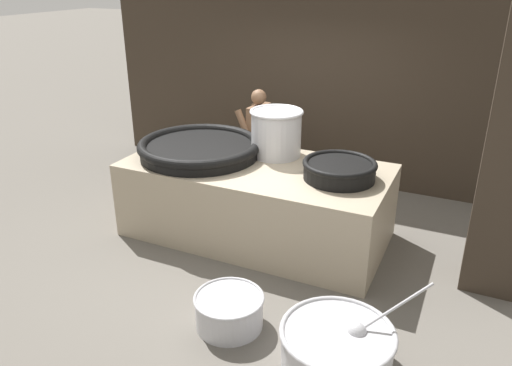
% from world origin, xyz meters
% --- Properties ---
extents(ground_plane, '(60.00, 60.00, 0.00)m').
position_xyz_m(ground_plane, '(0.00, 0.00, 0.00)').
color(ground_plane, '#666059').
extents(back_wall, '(7.06, 0.24, 3.24)m').
position_xyz_m(back_wall, '(0.00, 2.24, 1.62)').
color(back_wall, '#382D23').
rests_on(back_wall, ground_plane).
extents(hearth_platform, '(3.13, 1.51, 0.93)m').
position_xyz_m(hearth_platform, '(0.00, 0.00, 0.47)').
color(hearth_platform, tan).
rests_on(hearth_platform, ground_plane).
extents(giant_wok_near, '(1.53, 1.53, 0.20)m').
position_xyz_m(giant_wok_near, '(-0.77, -0.00, 1.04)').
color(giant_wok_near, black).
rests_on(giant_wok_near, hearth_platform).
extents(giant_wok_far, '(0.82, 0.82, 0.21)m').
position_xyz_m(giant_wok_far, '(1.01, 0.01, 1.05)').
color(giant_wok_far, black).
rests_on(giant_wok_far, hearth_platform).
extents(stock_pot, '(0.66, 0.66, 0.58)m').
position_xyz_m(stock_pot, '(0.08, 0.42, 1.23)').
color(stock_pot, silver).
rests_on(stock_pot, hearth_platform).
extents(cook, '(0.37, 0.57, 1.54)m').
position_xyz_m(cook, '(-0.53, 1.21, 0.84)').
color(cook, brown).
rests_on(cook, ground_plane).
extents(prep_bowl_vegetables, '(1.13, 0.96, 0.77)m').
position_xyz_m(prep_bowl_vegetables, '(1.57, -1.78, 0.21)').
color(prep_bowl_vegetables, '#B7B7BC').
rests_on(prep_bowl_vegetables, ground_plane).
extents(prep_bowl_meat, '(0.66, 0.66, 0.32)m').
position_xyz_m(prep_bowl_meat, '(0.52, -1.69, 0.18)').
color(prep_bowl_meat, '#B7B7BC').
rests_on(prep_bowl_meat, ground_plane).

